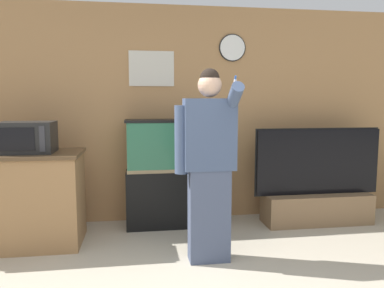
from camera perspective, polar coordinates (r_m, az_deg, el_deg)
name	(u,v)px	position (r m, az deg, el deg)	size (l,w,h in m)	color
wall_back_paneled	(157,114)	(4.60, -5.35, 4.51)	(10.00, 0.08, 2.60)	#A87A4C
counter_island	(9,200)	(4.23, -26.12, -7.62)	(1.45, 0.68, 0.96)	olive
microwave	(27,137)	(4.05, -23.85, 0.94)	(0.52, 0.38, 0.31)	black
aquarium_on_stand	(172,173)	(4.39, -3.05, -4.47)	(1.07, 0.36, 1.26)	black
tv_on_stand	(317,196)	(4.78, 18.48, -7.49)	(1.54, 0.40, 1.15)	brown
person_standing	(208,163)	(3.38, 2.50, -2.89)	(0.55, 0.42, 1.75)	#424C66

